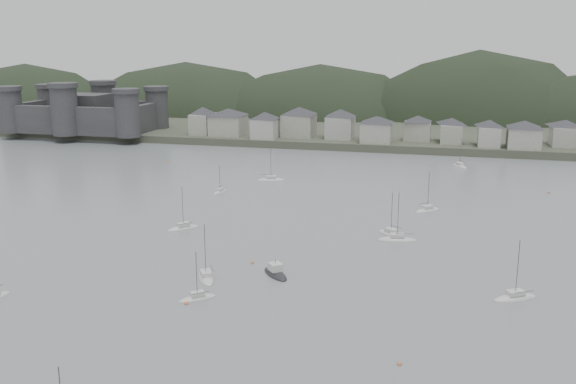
# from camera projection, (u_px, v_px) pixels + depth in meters

# --- Properties ---
(ground) EXTENTS (900.00, 900.00, 0.00)m
(ground) POSITION_uv_depth(u_px,v_px,m) (154.00, 357.00, 88.18)
(ground) COLOR slate
(ground) RESTS_ON ground
(far_shore_land) EXTENTS (900.00, 250.00, 3.00)m
(far_shore_land) POSITION_uv_depth(u_px,v_px,m) (383.00, 113.00, 365.71)
(far_shore_land) COLOR #383D2D
(far_shore_land) RESTS_ON ground
(forested_ridge) EXTENTS (851.55, 103.94, 102.57)m
(forested_ridge) POSITION_uv_depth(u_px,v_px,m) (386.00, 142.00, 343.43)
(forested_ridge) COLOR black
(forested_ridge) RESTS_ON ground
(castle) EXTENTS (66.00, 43.00, 20.00)m
(castle) POSITION_uv_depth(u_px,v_px,m) (85.00, 112.00, 283.84)
(castle) COLOR #323234
(castle) RESTS_ON far_shore_land
(waterfront_town) EXTENTS (451.48, 28.46, 12.92)m
(waterfront_town) POSITION_uv_depth(u_px,v_px,m) (484.00, 129.00, 246.68)
(waterfront_town) COLOR gray
(waterfront_town) RESTS_ON far_shore_land
(sailboat_lead) EXTENTS (7.18, 7.54, 10.81)m
(sailboat_lead) POSITION_uv_depth(u_px,v_px,m) (184.00, 228.00, 147.42)
(sailboat_lead) COLOR silver
(sailboat_lead) RESTS_ON ground
(moored_fleet) EXTENTS (265.86, 176.13, 13.56)m
(moored_fleet) POSITION_uv_depth(u_px,v_px,m) (305.00, 229.00, 146.85)
(moored_fleet) COLOR silver
(moored_fleet) RESTS_ON ground
(motor_launch_far) EXTENTS (7.28, 7.84, 3.88)m
(motor_launch_far) POSITION_uv_depth(u_px,v_px,m) (276.00, 273.00, 118.74)
(motor_launch_far) COLOR black
(motor_launch_far) RESTS_ON ground
(mooring_buoys) EXTENTS (144.96, 128.09, 0.70)m
(mooring_buoys) POSITION_uv_depth(u_px,v_px,m) (239.00, 235.00, 142.68)
(mooring_buoys) COLOR #CB7543
(mooring_buoys) RESTS_ON ground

